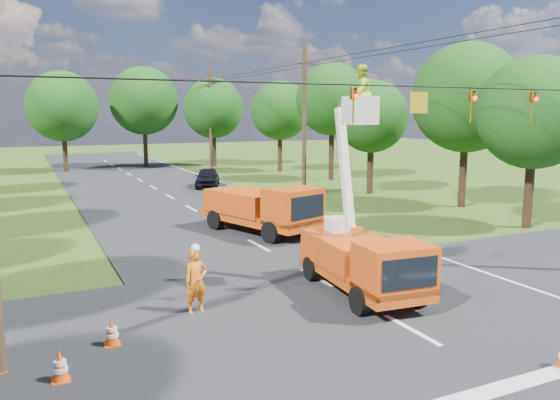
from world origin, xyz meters
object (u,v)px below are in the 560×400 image
bucket_truck (363,247)px  tree_far_c (213,108)px  traffic_cone_5 (60,366)px  traffic_cone_7 (262,207)px  ground_worker (196,281)px  tree_right_b (467,98)px  tree_right_c (372,117)px  tree_right_d (332,99)px  tree_far_b (144,101)px  distant_car (207,178)px  pole_right_mid (304,120)px  tree_far_a (62,106)px  second_truck (263,208)px  pole_right_far (210,118)px  traffic_cone_4 (112,332)px  traffic_cone_3 (301,225)px  tree_right_a (534,113)px  tree_right_e (280,110)px  traffic_cone_2 (314,257)px

bucket_truck → tree_far_c: bearing=82.8°
traffic_cone_5 → traffic_cone_7: same height
ground_worker → tree_right_b: 22.83m
tree_right_b → tree_right_c: size_ratio=1.23×
tree_right_d → tree_far_b: (-11.80, 18.00, 0.13)m
tree_far_b → distant_car: bearing=-87.3°
pole_right_mid → distant_car: bearing=124.2°
bucket_truck → distant_car: 26.07m
tree_far_b → pole_right_mid: bearing=-77.6°
tree_far_a → tree_far_c: (14.50, -1.00, -0.13)m
second_truck → pole_right_far: size_ratio=0.66×
pole_right_far → tree_right_c: bearing=-77.4°
traffic_cone_4 → pole_right_far: bearing=68.5°
traffic_cone_3 → tree_right_a: tree_right_a is taller
traffic_cone_5 → ground_worker: bearing=35.5°
tree_right_b → tree_right_e: tree_right_b is taller
pole_right_far → tree_right_b: (6.50, -28.00, 1.33)m
tree_right_a → tree_right_e: (0.30, 29.00, 0.25)m
distant_car → tree_right_e: (9.95, 8.16, 5.08)m
ground_worker → tree_right_b: bearing=21.6°
bucket_truck → pole_right_far: size_ratio=0.70×
traffic_cone_3 → traffic_cone_7: (0.21, 5.17, 0.00)m
distant_car → traffic_cone_3: (-0.91, -17.09, -0.37)m
tree_right_e → tree_far_b: size_ratio=0.84×
tree_right_a → pole_right_mid: bearing=109.7°
bucket_truck → tree_right_c: size_ratio=0.89×
ground_worker → tree_far_a: size_ratio=0.19×
traffic_cone_4 → tree_right_e: bearing=58.9°
second_truck → pole_right_far: (7.30, 29.75, 3.90)m
distant_car → traffic_cone_2: 22.66m
second_truck → traffic_cone_4: (-8.29, -9.89, -0.85)m
tree_right_d → tree_right_a: bearing=-93.5°
traffic_cone_2 → ground_worker: bearing=-152.4°
tree_right_b → tree_right_e: 23.04m
distant_car → tree_right_a: size_ratio=0.52×
second_truck → distant_car: 16.81m
traffic_cone_7 → tree_far_a: bearing=106.2°
second_truck → tree_right_c: (12.00, 8.75, 4.10)m
second_truck → tree_right_e: size_ratio=0.76×
pole_right_mid → tree_far_b: tree_far_b is taller
traffic_cone_3 → tree_right_c: bearing=42.0°
tree_right_b → traffic_cone_3: bearing=-169.4°
pole_right_mid → tree_far_c: pole_right_mid is taller
tree_far_a → tree_far_b: bearing=14.0°
traffic_cone_3 → traffic_cone_5: bearing=-136.3°
distant_car → tree_right_e: 13.83m
distant_car → tree_far_c: size_ratio=0.47×
ground_worker → second_truck: bearing=49.8°
traffic_cone_3 → distant_car: bearing=86.9°
pole_right_mid → tree_far_c: 22.04m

